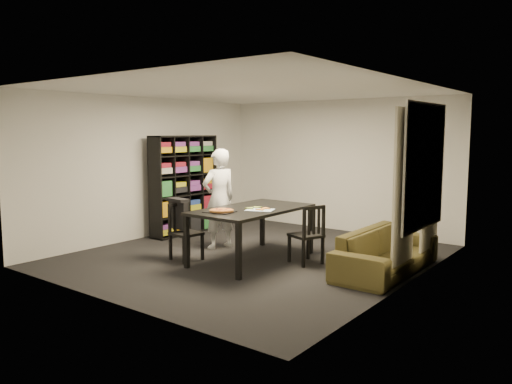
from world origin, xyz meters
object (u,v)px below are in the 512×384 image
Objects in this scene: dining_table at (252,213)px; chair_right at (310,231)px; bookshelf at (184,185)px; person at (219,199)px; pepperoni_pizza at (222,210)px; chair_left at (183,227)px; baking_tray at (220,212)px; sofa at (386,251)px.

chair_right is at bearing 21.29° from dining_table.
bookshelf is at bearing 160.08° from dining_table.
person is 1.24m from pepperoni_pizza.
baking_tray is at bearing -82.40° from chair_left.
bookshelf is at bearing -78.21° from chair_right.
baking_tray is (-0.13, -0.59, 0.08)m from dining_table.
person reaches higher than pepperoni_pizza.
bookshelf is at bearing 52.48° from chair_left.
bookshelf is 2.61m from baking_tray.
chair_right is at bearing 44.21° from pepperoni_pizza.
sofa is at bearing -2.86° from bookshelf.
pepperoni_pizza is at bearing 61.30° from person.
bookshelf is at bearing 147.18° from pepperoni_pizza.
person is at bearing 11.26° from chair_left.
chair_left is 2.49× the size of pepperoni_pizza.
person is at bearing 132.06° from baking_tray.
person is 1.23m from baking_tray.
chair_left is 0.98m from person.
sofa is (2.81, 1.21, -0.20)m from chair_left.
bookshelf is 1.45m from person.
chair_left is at bearing -146.84° from dining_table.
person is 0.83× the size of sofa.
dining_table is at bearing -47.63° from chair_right.
sofa is (2.86, 0.30, -0.55)m from person.
pepperoni_pizza is (0.80, 0.00, 0.34)m from chair_left.
chair_right is 1.36m from baking_tray.
bookshelf is 3.21m from chair_right.
chair_left is 2.18× the size of baking_tray.
person reaches higher than sofa.
sofa is at bearing -58.78° from chair_left.
person reaches higher than dining_table.
baking_tray is at bearing -166.61° from pepperoni_pizza.
bookshelf reaches higher than chair_left.
dining_table is at bearing 77.48° from baking_tray.
baking_tray is at bearing 60.17° from person.
dining_table reaches higher than sofa.
chair_right is (0.83, 0.32, -0.23)m from dining_table.
chair_right is at bearing -9.30° from bookshelf.
bookshelf is at bearing 146.74° from baking_tray.
bookshelf reaches higher than sofa.
bookshelf is 2.05m from chair_left.
pepperoni_pizza is (-0.93, -0.91, 0.33)m from chair_right.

